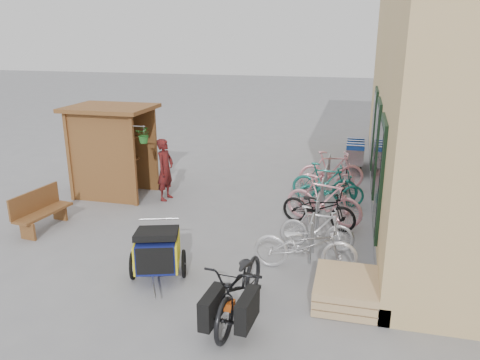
% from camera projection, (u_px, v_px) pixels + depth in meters
% --- Properties ---
extents(ground, '(80.00, 80.00, 0.00)m').
position_uv_depth(ground, '(199.00, 246.00, 9.63)').
color(ground, gray).
extents(kiosk, '(2.49, 1.65, 2.40)m').
position_uv_depth(kiosk, '(109.00, 139.00, 12.22)').
color(kiosk, brown).
rests_on(kiosk, ground).
extents(bike_rack, '(0.05, 5.35, 0.86)m').
position_uv_depth(bike_rack, '(322.00, 194.00, 11.16)').
color(bike_rack, '#A5A8AD').
rests_on(bike_rack, ground).
extents(pallet_stack, '(1.00, 1.20, 0.40)m').
position_uv_depth(pallet_stack, '(346.00, 290.00, 7.58)').
color(pallet_stack, tan).
rests_on(pallet_stack, ground).
extents(bench, '(0.61, 1.46, 0.90)m').
position_uv_depth(bench, '(40.00, 210.00, 10.33)').
color(bench, brown).
rests_on(bench, ground).
extents(shopping_carts, '(0.56, 1.89, 1.00)m').
position_uv_depth(shopping_carts, '(355.00, 151.00, 14.91)').
color(shopping_carts, silver).
rests_on(shopping_carts, ground).
extents(child_trailer, '(1.08, 1.67, 0.97)m').
position_uv_depth(child_trailer, '(157.00, 249.00, 8.25)').
color(child_trailer, navy).
rests_on(child_trailer, ground).
extents(cargo_bike, '(0.86, 2.07, 1.06)m').
position_uv_depth(cargo_bike, '(240.00, 287.00, 7.04)').
color(cargo_bike, black).
rests_on(cargo_bike, ground).
extents(person_kiosk, '(0.46, 0.64, 1.62)m').
position_uv_depth(person_kiosk, '(165.00, 170.00, 12.10)').
color(person_kiosk, maroon).
rests_on(person_kiosk, ground).
extents(bike_0, '(1.92, 0.72, 1.00)m').
position_uv_depth(bike_0, '(305.00, 245.00, 8.51)').
color(bike_0, silver).
rests_on(bike_0, ground).
extents(bike_1, '(1.53, 0.54, 0.90)m').
position_uv_depth(bike_1, '(317.00, 228.00, 9.36)').
color(bike_1, silver).
rests_on(bike_1, ground).
extents(bike_2, '(1.85, 1.09, 0.92)m').
position_uv_depth(bike_2, '(319.00, 207.00, 10.47)').
color(bike_2, black).
rests_on(bike_2, ground).
extents(bike_3, '(1.92, 1.07, 1.11)m').
position_uv_depth(bike_3, '(324.00, 200.00, 10.65)').
color(bike_3, pink).
rests_on(bike_3, ground).
extents(bike_4, '(1.76, 0.90, 0.88)m').
position_uv_depth(bike_4, '(330.00, 190.00, 11.69)').
color(bike_4, '#1C7167').
rests_on(bike_4, ground).
extents(bike_5, '(1.74, 0.66, 1.02)m').
position_uv_depth(bike_5, '(325.00, 183.00, 12.02)').
color(bike_5, '#1C7167').
rests_on(bike_5, ground).
extents(bike_6, '(1.59, 0.79, 0.80)m').
position_uv_depth(bike_6, '(327.00, 178.00, 12.82)').
color(bike_6, pink).
rests_on(bike_6, ground).
extents(bike_7, '(1.87, 0.90, 1.08)m').
position_uv_depth(bike_7, '(331.00, 170.00, 13.01)').
color(bike_7, pink).
rests_on(bike_7, ground).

